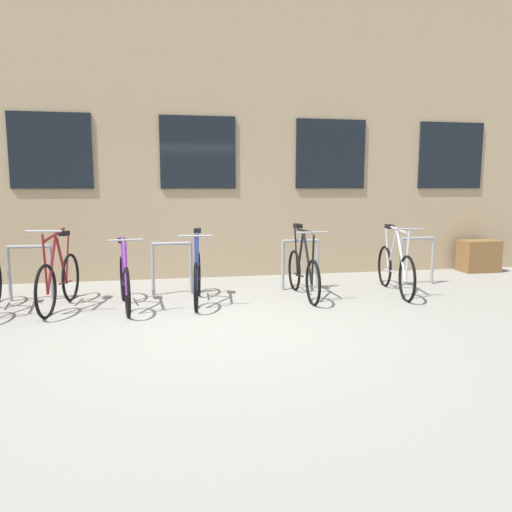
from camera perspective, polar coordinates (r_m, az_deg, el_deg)
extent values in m
plane|color=gray|center=(5.81, -4.03, -8.24)|extent=(42.00, 42.00, 0.00)
cube|color=tan|center=(11.61, -7.79, 13.17)|extent=(28.00, 5.63, 5.34)
cube|color=black|center=(8.91, -22.60, 11.15)|extent=(1.30, 0.04, 1.23)
cube|color=black|center=(8.76, -6.71, 11.77)|extent=(1.30, 0.04, 1.23)
cube|color=black|center=(9.25, 8.61, 11.54)|extent=(1.30, 0.04, 1.23)
cube|color=black|center=(10.29, 21.55, 10.72)|extent=(1.30, 0.04, 1.23)
cylinder|color=gray|center=(7.84, -26.59, -1.89)|extent=(0.05, 0.05, 0.78)
cylinder|color=gray|center=(7.70, -22.53, -1.81)|extent=(0.05, 0.05, 0.78)
cylinder|color=gray|center=(7.71, -24.75, 0.99)|extent=(0.57, 0.05, 0.05)
cylinder|color=gray|center=(7.54, -11.80, -1.56)|extent=(0.05, 0.05, 0.78)
cylinder|color=gray|center=(7.55, -7.50, -1.44)|extent=(0.05, 0.05, 0.78)
cylinder|color=gray|center=(7.48, -9.72, 1.43)|extent=(0.57, 0.05, 0.05)
cylinder|color=gray|center=(7.76, 3.12, -1.12)|extent=(0.05, 0.05, 0.78)
cylinder|color=gray|center=(7.92, 7.11, -0.99)|extent=(0.05, 0.05, 0.78)
cylinder|color=gray|center=(7.78, 5.17, 1.76)|extent=(0.57, 0.05, 0.05)
cylinder|color=gray|center=(8.46, 16.38, -0.67)|extent=(0.05, 0.05, 0.78)
cylinder|color=gray|center=(8.74, 19.69, -0.55)|extent=(0.05, 0.05, 0.78)
cylinder|color=gray|center=(8.55, 18.18, 1.96)|extent=(0.57, 0.05, 0.05)
torus|color=black|center=(8.38, 14.62, -1.17)|extent=(0.15, 0.68, 0.68)
torus|color=black|center=(7.35, 17.03, -2.54)|extent=(0.15, 0.68, 0.68)
cylinder|color=#B7B7BC|center=(7.58, 16.40, 0.21)|extent=(0.12, 0.53, 0.74)
cylinder|color=#B7B7BC|center=(7.99, 15.43, 0.51)|extent=(0.10, 0.40, 0.71)
cylinder|color=#B7B7BC|center=(7.71, 16.07, 2.93)|extent=(0.17, 0.86, 0.07)
cylinder|color=#B7B7BC|center=(8.12, 15.15, -1.64)|extent=(0.11, 0.55, 0.07)
cylinder|color=#B7B7BC|center=(8.25, 14.87, 0.93)|extent=(0.06, 0.20, 0.65)
cylinder|color=#B7B7BC|center=(7.32, 17.07, 0.10)|extent=(0.04, 0.08, 0.68)
cube|color=black|center=(8.13, 15.14, 3.30)|extent=(0.13, 0.21, 0.06)
cylinder|color=gray|center=(7.30, 17.13, 2.99)|extent=(0.44, 0.09, 0.03)
torus|color=black|center=(7.37, -15.14, -2.53)|extent=(0.13, 0.65, 0.65)
torus|color=black|center=(6.41, -14.62, -4.09)|extent=(0.13, 0.65, 0.65)
cylinder|color=#722D99|center=(6.62, -14.87, -1.16)|extent=(0.10, 0.47, 0.69)
cylinder|color=#722D99|center=(7.00, -15.05, -1.02)|extent=(0.08, 0.34, 0.61)
cylinder|color=#722D99|center=(6.74, -15.04, 1.52)|extent=(0.14, 0.75, 0.12)
cylinder|color=#722D99|center=(7.14, -15.02, -3.07)|extent=(0.09, 0.49, 0.07)
cylinder|color=#722D99|center=(7.24, -15.18, -0.54)|extent=(0.05, 0.20, 0.55)
cylinder|color=#722D99|center=(6.38, -14.73, -1.30)|extent=(0.04, 0.08, 0.63)
cube|color=black|center=(7.11, -15.22, 1.76)|extent=(0.13, 0.21, 0.06)
cylinder|color=gray|center=(6.36, -14.86, 1.78)|extent=(0.44, 0.08, 0.03)
torus|color=black|center=(7.82, 4.44, -1.68)|extent=(0.05, 0.65, 0.65)
torus|color=black|center=(6.86, 6.59, -3.10)|extent=(0.05, 0.65, 0.65)
cylinder|color=black|center=(7.07, 5.98, -0.21)|extent=(0.04, 0.49, 0.73)
cylinder|color=black|center=(7.44, 5.14, 0.32)|extent=(0.04, 0.36, 0.75)
cylinder|color=black|center=(7.18, 5.66, 2.89)|extent=(0.04, 0.79, 0.06)
cylinder|color=black|center=(7.58, 4.93, -2.17)|extent=(0.03, 0.51, 0.07)
cylinder|color=black|center=(7.68, 4.64, 0.75)|extent=(0.03, 0.20, 0.70)
cylinder|color=black|center=(6.83, 6.58, -0.32)|extent=(0.03, 0.08, 0.67)
cube|color=black|center=(7.56, 4.85, 3.49)|extent=(0.10, 0.20, 0.06)
cylinder|color=gray|center=(6.81, 6.57, 2.72)|extent=(0.44, 0.03, 0.03)
torus|color=black|center=(7.58, -20.59, -2.33)|extent=(0.14, 0.69, 0.69)
torus|color=black|center=(6.70, -23.08, -3.80)|extent=(0.14, 0.69, 0.69)
cylinder|color=maroon|center=(6.88, -22.48, -0.62)|extent=(0.10, 0.46, 0.79)
cylinder|color=maroon|center=(7.23, -21.50, -0.56)|extent=(0.08, 0.33, 0.69)
cylinder|color=maroon|center=(6.98, -22.22, 2.30)|extent=(0.14, 0.73, 0.13)
cylinder|color=maroon|center=(7.36, -21.15, -2.85)|extent=(0.09, 0.48, 0.07)
cylinder|color=maroon|center=(7.45, -20.92, -0.10)|extent=(0.05, 0.20, 0.63)
cylinder|color=maroon|center=(6.66, -23.18, -0.72)|extent=(0.04, 0.08, 0.72)
cube|color=black|center=(7.33, -21.28, 2.45)|extent=(0.13, 0.21, 0.06)
cylinder|color=gray|center=(6.64, -23.29, 2.64)|extent=(0.44, 0.09, 0.03)
torus|color=black|center=(7.50, -6.64, -2.09)|extent=(0.11, 0.66, 0.66)
torus|color=black|center=(6.54, -6.93, -3.61)|extent=(0.11, 0.66, 0.66)
cylinder|color=#233893|center=(6.75, -6.88, -0.66)|extent=(0.09, 0.47, 0.71)
cylinder|color=#233893|center=(7.12, -6.77, -0.19)|extent=(0.07, 0.34, 0.71)
cylinder|color=#233893|center=(6.86, -6.88, 2.39)|extent=(0.12, 0.75, 0.04)
cylinder|color=#233893|center=(7.26, -6.70, -2.61)|extent=(0.08, 0.49, 0.07)
cylinder|color=#233893|center=(7.36, -6.70, 0.26)|extent=(0.05, 0.20, 0.65)
cylinder|color=#233893|center=(6.50, -6.97, -0.79)|extent=(0.04, 0.08, 0.65)
cube|color=black|center=(7.23, -6.77, 2.93)|extent=(0.12, 0.21, 0.06)
cylinder|color=gray|center=(6.48, -7.01, 2.32)|extent=(0.44, 0.07, 0.03)
cube|color=brown|center=(10.36, 24.30, 0.01)|extent=(0.70, 0.44, 0.60)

